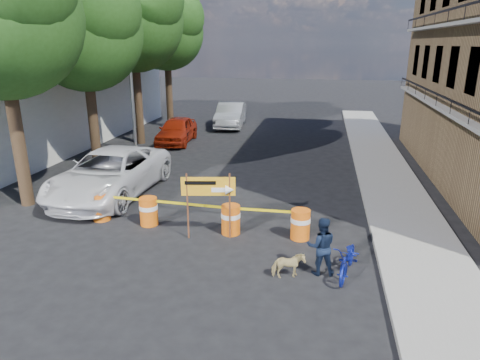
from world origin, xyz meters
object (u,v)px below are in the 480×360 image
at_px(pedestrian, 321,246).
at_px(barrel_far_left, 101,206).
at_px(barrel_mid_right, 231,219).
at_px(dog, 288,266).
at_px(barrel_mid_left, 149,211).
at_px(bicycle, 349,244).
at_px(sedan_red, 177,130).
at_px(sedan_silver, 231,115).
at_px(suv_white, 110,173).
at_px(barrel_far_right, 300,224).
at_px(detour_sign, 216,191).

bearing_deg(pedestrian, barrel_far_left, -24.80).
height_order(barrel_mid_right, dog, barrel_mid_right).
distance_m(barrel_mid_left, dog, 5.19).
bearing_deg(bicycle, sedan_red, 136.92).
relative_size(barrel_far_left, pedestrian, 0.60).
distance_m(barrel_far_left, barrel_mid_right, 4.36).
xyz_separation_m(barrel_far_left, bicycle, (7.70, -2.10, 0.38)).
height_order(pedestrian, sedan_silver, sedan_silver).
distance_m(barrel_mid_left, suv_white, 3.46).
bearing_deg(barrel_mid_right, sedan_red, 116.05).
xyz_separation_m(barrel_far_left, barrel_mid_right, (4.35, -0.24, 0.00)).
relative_size(barrel_far_left, barrel_far_right, 1.00).
distance_m(barrel_far_left, barrel_far_right, 6.43).
bearing_deg(barrel_mid_right, dog, -49.70).
height_order(barrel_mid_left, dog, barrel_mid_left).
relative_size(bicycle, dog, 2.15).
height_order(bicycle, dog, bicycle).
bearing_deg(detour_sign, barrel_far_left, 160.16).
distance_m(barrel_mid_left, sedan_silver, 16.84).
relative_size(bicycle, sedan_silver, 0.34).
distance_m(pedestrian, sedan_silver, 19.87).
distance_m(barrel_mid_left, bicycle, 6.36).
xyz_separation_m(bicycle, dog, (-1.43, -0.40, -0.51)).
xyz_separation_m(barrel_mid_left, dog, (4.59, -2.41, -0.14)).
height_order(barrel_far_left, suv_white, suv_white).
relative_size(barrel_mid_left, barrel_far_right, 1.00).
distance_m(barrel_mid_right, bicycle, 3.85).
relative_size(dog, sedan_silver, 0.16).
bearing_deg(detour_sign, barrel_mid_right, 38.28).
bearing_deg(dog, barrel_mid_left, 42.90).
bearing_deg(sedan_red, suv_white, -91.34).
relative_size(barrel_mid_left, bicycle, 0.53).
bearing_deg(detour_sign, pedestrian, -36.91).
xyz_separation_m(bicycle, sedan_red, (-8.99, 13.39, -0.11)).
distance_m(barrel_mid_left, detour_sign, 2.60).
xyz_separation_m(barrel_far_right, dog, (-0.16, -2.30, -0.14)).
relative_size(barrel_far_left, detour_sign, 0.45).
bearing_deg(detour_sign, suv_white, 138.00).
bearing_deg(sedan_silver, barrel_mid_right, -83.04).
xyz_separation_m(barrel_far_left, sedan_silver, (0.71, 16.72, 0.34)).
distance_m(pedestrian, bicycle, 0.68).
distance_m(bicycle, suv_white, 9.57).
height_order(barrel_mid_left, barrel_far_right, same).
bearing_deg(bicycle, detour_sign, 171.52).
bearing_deg(barrel_mid_right, sedan_silver, 102.11).
height_order(sedan_red, sedan_silver, sedan_silver).
bearing_deg(barrel_far_left, suv_white, 109.59).
bearing_deg(barrel_mid_left, bicycle, -18.45).
height_order(barrel_mid_right, sedan_silver, sedan_silver).
height_order(pedestrian, bicycle, bicycle).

